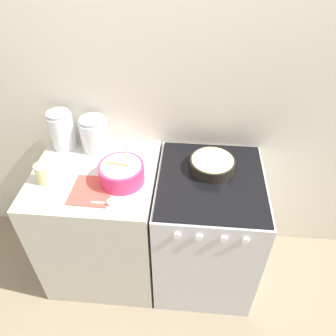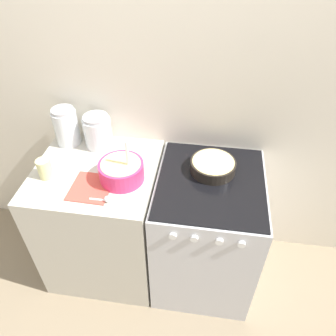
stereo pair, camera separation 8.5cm
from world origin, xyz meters
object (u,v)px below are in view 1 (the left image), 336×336
Objects in this scene: storage_jar_middle at (95,136)px; storage_jar_left at (62,132)px; stove at (206,229)px; mixing_bowl at (122,172)px; tin_can at (43,174)px; baking_pan at (212,164)px.

storage_jar_left is at bearing -180.00° from storage_jar_middle.
storage_jar_left is 1.15× the size of storage_jar_middle.
stove is 0.73m from mixing_bowl.
storage_jar_middle is 0.40m from tin_can.
storage_jar_left reaches higher than baking_pan.
mixing_bowl is 2.27× the size of tin_can.
storage_jar_middle is (-0.74, 0.15, 0.05)m from baking_pan.
tin_can reaches higher than baking_pan.
storage_jar_left reaches higher than storage_jar_middle.
mixing_bowl reaches higher than stove.
mixing_bowl is 0.52m from storage_jar_left.
storage_jar_left reaches higher than stove.
storage_jar_middle is (-0.23, 0.30, 0.03)m from mixing_bowl.
baking_pan is at bearing -11.35° from storage_jar_middle.
mixing_bowl reaches higher than storage_jar_left.
stove is at bearing -14.37° from storage_jar_left.
stove is at bearing 6.04° from tin_can.
mixing_bowl reaches higher than storage_jar_middle.
storage_jar_middle reaches higher than baking_pan.
stove is 3.65× the size of storage_jar_left.
baking_pan is 2.24× the size of tin_can.
tin_can is (-0.95, -0.10, 0.51)m from stove.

